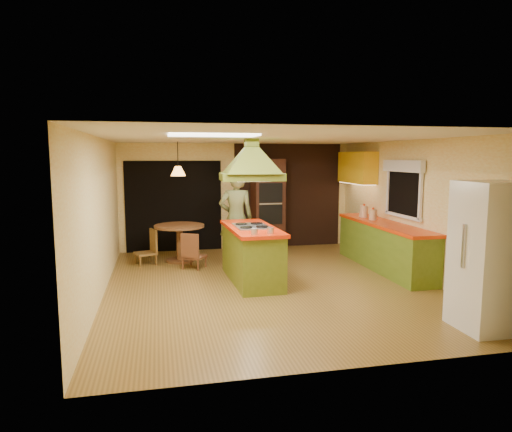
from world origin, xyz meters
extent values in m
plane|color=olive|center=(0.00, 0.00, 0.00)|extent=(6.50, 6.50, 0.00)
plane|color=#FDF0B5|center=(0.00, 3.25, 1.25)|extent=(5.50, 0.00, 5.50)
plane|color=#FDF0B5|center=(0.00, -3.25, 1.25)|extent=(5.50, 0.00, 5.50)
plane|color=#FDF0B5|center=(-2.75, 0.00, 1.25)|extent=(0.00, 6.50, 6.50)
plane|color=#FDF0B5|center=(2.75, 0.00, 1.25)|extent=(0.00, 6.50, 6.50)
plane|color=silver|center=(0.00, 0.00, 2.50)|extent=(6.50, 6.50, 0.00)
cube|color=#381E14|center=(1.25, 3.23, 1.25)|extent=(2.64, 0.03, 2.50)
cube|color=black|center=(-1.50, 3.23, 1.05)|extent=(2.20, 0.03, 2.10)
cube|color=olive|center=(2.45, 0.60, 0.43)|extent=(0.58, 3.00, 0.86)
cube|color=#E53807|center=(2.45, 0.60, 0.89)|extent=(0.62, 3.05, 0.06)
cube|color=yellow|center=(2.57, 2.20, 1.95)|extent=(0.34, 1.40, 0.70)
cube|color=black|center=(2.72, 0.40, 1.55)|extent=(0.03, 1.16, 0.96)
cube|color=white|center=(2.67, 0.40, 2.02)|extent=(0.10, 1.35, 0.22)
cube|color=white|center=(-1.10, -1.20, 2.48)|extent=(1.20, 0.60, 0.03)
cube|color=olive|center=(-0.26, 0.28, 0.46)|extent=(0.78, 1.90, 0.92)
cube|color=red|center=(-0.26, 0.28, 0.95)|extent=(0.85, 1.99, 0.06)
cube|color=silver|center=(-0.26, 0.28, 0.99)|extent=(0.59, 0.84, 0.02)
cube|color=#566519|center=(-0.26, 0.28, 1.85)|extent=(1.10, 0.82, 0.13)
pyramid|color=#566519|center=(-0.26, 0.28, 2.36)|extent=(1.10, 0.82, 0.45)
cube|color=#566519|center=(-0.26, 0.28, 2.43)|extent=(0.22, 0.22, 0.14)
imported|color=#596033|center=(-0.31, 1.61, 0.95)|extent=(0.72, 0.50, 1.91)
cube|color=white|center=(2.24, -2.57, 0.95)|extent=(0.79, 0.74, 1.90)
cube|color=#452216|center=(0.67, 2.95, 1.07)|extent=(0.73, 0.61, 2.14)
cube|color=black|center=(0.67, 2.65, 1.37)|extent=(0.55, 0.05, 0.45)
cube|color=black|center=(0.67, 2.65, 0.87)|extent=(0.55, 0.05, 0.45)
cylinder|color=brown|center=(-1.44, 2.09, 0.75)|extent=(1.04, 1.04, 0.05)
cylinder|color=brown|center=(-1.44, 2.09, 0.39)|extent=(0.14, 0.14, 0.73)
cylinder|color=brown|center=(-1.44, 2.09, 0.03)|extent=(0.58, 0.58, 0.05)
cone|color=#FF9E3F|center=(-1.44, 2.09, 1.90)|extent=(0.38, 0.38, 0.20)
cylinder|color=beige|center=(2.40, 1.42, 1.04)|extent=(0.22, 0.22, 0.24)
cylinder|color=beige|center=(2.40, 1.01, 1.03)|extent=(0.20, 0.20, 0.21)
cylinder|color=beige|center=(2.40, 1.52, 1.00)|extent=(0.15, 0.15, 0.16)
camera|label=1|loc=(-1.86, -7.45, 2.20)|focal=32.00mm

